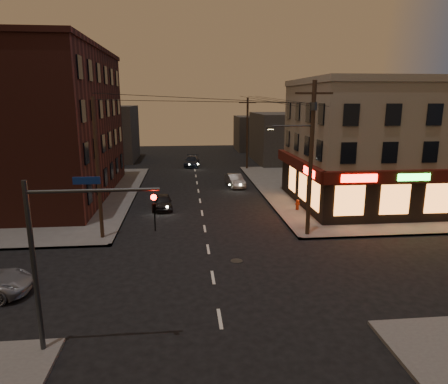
{
  "coord_description": "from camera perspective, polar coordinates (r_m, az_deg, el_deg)",
  "views": [
    {
      "loc": [
        -1.33,
        -19.04,
        9.01
      ],
      "look_at": [
        1.15,
        5.67,
        3.2
      ],
      "focal_mm": 32.0,
      "sensor_mm": 36.0,
      "label": 1
    }
  ],
  "objects": [
    {
      "name": "sidewalk_nw",
      "position": [
        42.48,
        -28.68,
        -0.62
      ],
      "size": [
        24.0,
        28.0,
        0.15
      ],
      "primitive_type": "cube",
      "color": "#514F4C",
      "rests_on": "ground"
    },
    {
      "name": "bg_building_ne_a",
      "position": [
        59.32,
        9.36,
        7.66
      ],
      "size": [
        10.0,
        12.0,
        7.0
      ],
      "primitive_type": "cube",
      "color": "#3F3D3A",
      "rests_on": "ground"
    },
    {
      "name": "traffic_signal",
      "position": [
        14.9,
        -22.06,
        -6.85
      ],
      "size": [
        4.49,
        0.32,
        6.47
      ],
      "color": "#333538",
      "rests_on": "ground"
    },
    {
      "name": "utility_pole_main",
      "position": [
        26.3,
        12.12,
        5.78
      ],
      "size": [
        4.2,
        0.44,
        10.0
      ],
      "color": "#382619",
      "rests_on": "sidewalk_ne"
    },
    {
      "name": "fire_hydrant",
      "position": [
        33.19,
        10.44,
        -1.7
      ],
      "size": [
        0.37,
        0.37,
        0.86
      ],
      "rotation": [
        0.0,
        0.0,
        0.0
      ],
      "color": "maroon",
      "rests_on": "sidewalk_ne"
    },
    {
      "name": "pizza_building",
      "position": [
        36.95,
        22.3,
        6.5
      ],
      "size": [
        15.85,
        12.85,
        10.5
      ],
      "color": "gray",
      "rests_on": "sidewalk_ne"
    },
    {
      "name": "utility_pole_west",
      "position": [
        26.48,
        -17.59,
        3.07
      ],
      "size": [
        0.24,
        0.24,
        9.0
      ],
      "primitive_type": "cylinder",
      "color": "#382619",
      "rests_on": "sidewalk_nw"
    },
    {
      "name": "bg_building_ne_b",
      "position": [
        72.53,
        4.93,
        8.36
      ],
      "size": [
        8.0,
        8.0,
        6.0
      ],
      "primitive_type": "cube",
      "color": "#3F3D3A",
      "rests_on": "ground"
    },
    {
      "name": "sedan_mid",
      "position": [
        41.81,
        1.56,
        1.65
      ],
      "size": [
        1.9,
        4.2,
        1.34
      ],
      "primitive_type": "imported",
      "rotation": [
        0.0,
        0.0,
        0.12
      ],
      "color": "#615E5B",
      "rests_on": "ground"
    },
    {
      "name": "sedan_near",
      "position": [
        33.78,
        -8.7,
        -1.39
      ],
      "size": [
        1.73,
        3.68,
        1.22
      ],
      "primitive_type": "imported",
      "rotation": [
        0.0,
        0.0,
        0.08
      ],
      "color": "black",
      "rests_on": "ground"
    },
    {
      "name": "utility_pole_far",
      "position": [
        51.86,
        3.34,
        8.32
      ],
      "size": [
        0.26,
        0.26,
        9.0
      ],
      "primitive_type": "cylinder",
      "color": "#382619",
      "rests_on": "sidewalk_ne"
    },
    {
      "name": "brick_apartment",
      "position": [
        40.32,
        -25.08,
        8.59
      ],
      "size": [
        12.0,
        20.0,
        13.0
      ],
      "primitive_type": "cube",
      "color": "#481E17",
      "rests_on": "sidewalk_nw"
    },
    {
      "name": "sidewalk_ne",
      "position": [
        43.59,
        20.74,
        0.47
      ],
      "size": [
        24.0,
        28.0,
        0.15
      ],
      "primitive_type": "cube",
      "color": "#514F4C",
      "rests_on": "ground"
    },
    {
      "name": "ground",
      "position": [
        21.1,
        -1.6,
        -12.11
      ],
      "size": [
        120.0,
        120.0,
        0.0
      ],
      "primitive_type": "plane",
      "color": "black",
      "rests_on": "ground"
    },
    {
      "name": "sedan_far",
      "position": [
        54.81,
        -4.63,
        4.38
      ],
      "size": [
        2.33,
        4.86,
        1.37
      ],
      "primitive_type": "imported",
      "rotation": [
        0.0,
        0.0,
        -0.09
      ],
      "color": "black",
      "rests_on": "ground"
    },
    {
      "name": "bg_building_nw",
      "position": [
        62.34,
        -16.67,
        8.01
      ],
      "size": [
        9.0,
        10.0,
        8.0
      ],
      "primitive_type": "cube",
      "color": "#3F3D3A",
      "rests_on": "ground"
    }
  ]
}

